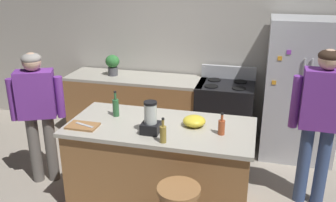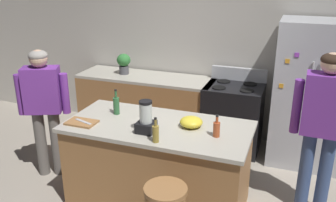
# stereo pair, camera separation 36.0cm
# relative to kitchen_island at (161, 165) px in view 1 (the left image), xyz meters

# --- Properties ---
(ground_plane) EXTENTS (14.00, 14.00, 0.00)m
(ground_plane) POSITION_rel_kitchen_island_xyz_m (0.00, 0.00, -0.45)
(ground_plane) COLOR #9E9384
(back_wall) EXTENTS (8.00, 0.10, 2.70)m
(back_wall) POSITION_rel_kitchen_island_xyz_m (0.00, 1.95, 0.90)
(back_wall) COLOR #BCB7AD
(back_wall) RESTS_ON ground_plane
(kitchen_island) EXTENTS (1.86, 0.89, 0.90)m
(kitchen_island) POSITION_rel_kitchen_island_xyz_m (0.00, 0.00, 0.00)
(kitchen_island) COLOR #9E6B3D
(kitchen_island) RESTS_ON ground_plane
(back_counter_run) EXTENTS (2.00, 0.64, 0.90)m
(back_counter_run) POSITION_rel_kitchen_island_xyz_m (-0.80, 1.55, -0.00)
(back_counter_run) COLOR #9E6B3D
(back_counter_run) RESTS_ON ground_plane
(refrigerator) EXTENTS (0.90, 0.73, 1.81)m
(refrigerator) POSITION_rel_kitchen_island_xyz_m (1.44, 1.50, 0.45)
(refrigerator) COLOR #B7BABF
(refrigerator) RESTS_ON ground_plane
(stove_range) EXTENTS (0.76, 0.65, 1.08)m
(stove_range) POSITION_rel_kitchen_island_xyz_m (0.49, 1.52, 0.01)
(stove_range) COLOR black
(stove_range) RESTS_ON ground_plane
(person_by_island_left) EXTENTS (0.57, 0.37, 1.54)m
(person_by_island_left) POSITION_rel_kitchen_island_xyz_m (-1.44, 0.09, 0.48)
(person_by_island_left) COLOR #66605B
(person_by_island_left) RESTS_ON ground_plane
(person_by_sink_right) EXTENTS (0.59, 0.23, 1.67)m
(person_by_sink_right) POSITION_rel_kitchen_island_xyz_m (1.53, 0.41, 0.56)
(person_by_sink_right) COLOR #384C7A
(person_by_sink_right) RESTS_ON ground_plane
(potted_plant) EXTENTS (0.20, 0.20, 0.30)m
(potted_plant) POSITION_rel_kitchen_island_xyz_m (-1.15, 1.55, 0.62)
(potted_plant) COLOR #4C4C51
(potted_plant) RESTS_ON back_counter_run
(blender_appliance) EXTENTS (0.17, 0.17, 0.31)m
(blender_appliance) POSITION_rel_kitchen_island_xyz_m (-0.04, -0.19, 0.58)
(blender_appliance) COLOR black
(blender_appliance) RESTS_ON kitchen_island
(bottle_olive_oil) EXTENTS (0.07, 0.07, 0.28)m
(bottle_olive_oil) POSITION_rel_kitchen_island_xyz_m (-0.52, 0.12, 0.55)
(bottle_olive_oil) COLOR #2D6638
(bottle_olive_oil) RESTS_ON kitchen_island
(bottle_cooking_sauce) EXTENTS (0.06, 0.06, 0.22)m
(bottle_cooking_sauce) POSITION_rel_kitchen_island_xyz_m (0.61, -0.06, 0.53)
(bottle_cooking_sauce) COLOR #B24C26
(bottle_cooking_sauce) RESTS_ON kitchen_island
(bottle_vinegar) EXTENTS (0.06, 0.06, 0.24)m
(bottle_vinegar) POSITION_rel_kitchen_island_xyz_m (0.12, -0.35, 0.54)
(bottle_vinegar) COLOR olive
(bottle_vinegar) RESTS_ON kitchen_island
(mixing_bowl) EXTENTS (0.23, 0.23, 0.10)m
(mixing_bowl) POSITION_rel_kitchen_island_xyz_m (0.33, 0.07, 0.50)
(mixing_bowl) COLOR yellow
(mixing_bowl) RESTS_ON kitchen_island
(cutting_board) EXTENTS (0.30, 0.20, 0.02)m
(cutting_board) POSITION_rel_kitchen_island_xyz_m (-0.73, -0.23, 0.46)
(cutting_board) COLOR #9E6B3D
(cutting_board) RESTS_ON kitchen_island
(chef_knife) EXTENTS (0.22, 0.10, 0.01)m
(chef_knife) POSITION_rel_kitchen_island_xyz_m (-0.71, -0.23, 0.47)
(chef_knife) COLOR #B7BABF
(chef_knife) RESTS_ON cutting_board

